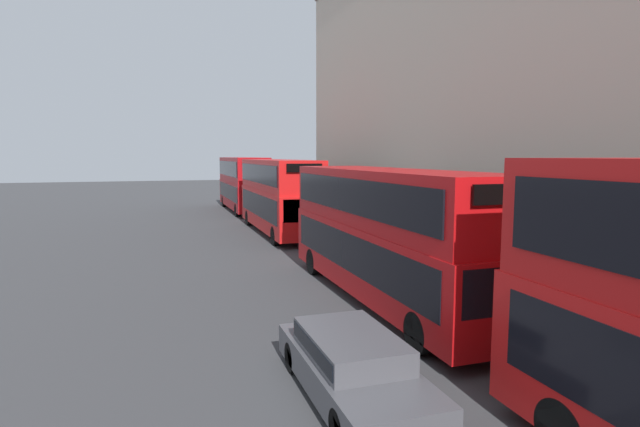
{
  "coord_description": "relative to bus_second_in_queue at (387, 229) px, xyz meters",
  "views": [
    {
      "loc": [
        -5.21,
        3.24,
        4.6
      ],
      "look_at": [
        0.48,
        20.64,
        2.48
      ],
      "focal_mm": 28.0,
      "sensor_mm": 36.0,
      "label": 1
    }
  ],
  "objects": [
    {
      "name": "bus_second_in_queue",
      "position": [
        0.0,
        0.0,
        0.0
      ],
      "size": [
        2.59,
        11.46,
        4.18
      ],
      "color": "#B20C0F",
      "rests_on": "ground"
    },
    {
      "name": "bus_third_in_queue",
      "position": [
        -0.0,
        14.64,
        0.1
      ],
      "size": [
        2.59,
        11.01,
        4.36
      ],
      "color": "red",
      "rests_on": "ground"
    },
    {
      "name": "bus_trailing",
      "position": [
        0.0,
        27.44,
        0.14
      ],
      "size": [
        2.59,
        11.02,
        4.45
      ],
      "color": "#A80F14",
      "rests_on": "ground"
    },
    {
      "name": "car_hatchback",
      "position": [
        -3.4,
        -5.6,
        -1.65
      ],
      "size": [
        1.77,
        4.61,
        1.24
      ],
      "color": "#47474C",
      "rests_on": "ground"
    },
    {
      "name": "pedestrian",
      "position": [
        2.85,
        -3.2,
        -1.48
      ],
      "size": [
        0.36,
        0.36,
        1.8
      ],
      "color": "maroon",
      "rests_on": "ground"
    }
  ]
}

